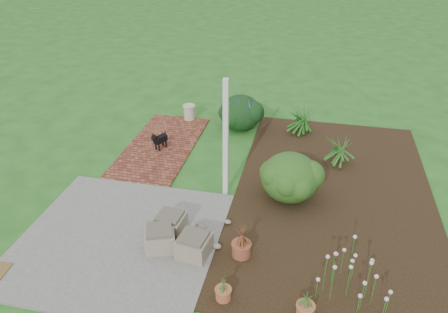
% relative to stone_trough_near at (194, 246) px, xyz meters
% --- Properties ---
extents(ground, '(80.00, 80.00, 0.00)m').
position_rel_stone_trough_near_xyz_m(ground, '(-0.18, 1.85, -0.21)').
color(ground, '#23601E').
rests_on(ground, ground).
extents(concrete_patio, '(3.50, 3.50, 0.04)m').
position_rel_stone_trough_near_xyz_m(concrete_patio, '(-1.43, 0.10, -0.19)').
color(concrete_patio, slate).
rests_on(concrete_patio, ground).
extents(brick_path, '(1.60, 3.50, 0.04)m').
position_rel_stone_trough_near_xyz_m(brick_path, '(-1.88, 3.60, -0.19)').
color(brick_path, '#5F2A1E').
rests_on(brick_path, ground).
extents(garden_bed, '(4.00, 7.00, 0.03)m').
position_rel_stone_trough_near_xyz_m(garden_bed, '(2.32, 2.35, -0.20)').
color(garden_bed, black).
rests_on(garden_bed, ground).
extents(veranda_post, '(0.10, 0.10, 2.50)m').
position_rel_stone_trough_near_xyz_m(veranda_post, '(0.12, 1.95, 1.04)').
color(veranda_post, white).
rests_on(veranda_post, ground).
extents(stone_trough_near, '(0.58, 0.58, 0.34)m').
position_rel_stone_trough_near_xyz_m(stone_trough_near, '(0.00, 0.00, 0.00)').
color(stone_trough_near, '#7B745C').
rests_on(stone_trough_near, concrete_patio).
extents(stone_trough_mid, '(0.66, 0.66, 0.34)m').
position_rel_stone_trough_near_xyz_m(stone_trough_mid, '(-0.63, 0.05, -0.00)').
color(stone_trough_mid, gray).
rests_on(stone_trough_mid, concrete_patio).
extents(stone_trough_far, '(0.55, 0.55, 0.33)m').
position_rel_stone_trough_near_xyz_m(stone_trough_far, '(-0.58, 0.47, -0.00)').
color(stone_trough_far, gray).
rests_on(stone_trough_far, concrete_patio).
extents(black_dog, '(0.29, 0.49, 0.44)m').
position_rel_stone_trough_near_xyz_m(black_dog, '(-1.84, 3.41, 0.09)').
color(black_dog, black).
rests_on(black_dog, brick_path).
extents(cream_ceramic_urn, '(0.32, 0.32, 0.40)m').
position_rel_stone_trough_near_xyz_m(cream_ceramic_urn, '(-1.62, 5.24, 0.03)').
color(cream_ceramic_urn, beige).
rests_on(cream_ceramic_urn, brick_path).
extents(evergreen_shrub, '(1.52, 1.52, 0.99)m').
position_rel_stone_trough_near_xyz_m(evergreen_shrub, '(1.41, 2.06, 0.31)').
color(evergreen_shrub, '#0C4113').
rests_on(evergreen_shrub, garden_bed).
extents(agapanthus_clump_back, '(1.02, 1.02, 0.80)m').
position_rel_stone_trough_near_xyz_m(agapanthus_clump_back, '(2.37, 3.68, 0.22)').
color(agapanthus_clump_back, '#0F3D0F').
rests_on(agapanthus_clump_back, garden_bed).
extents(agapanthus_clump_front, '(1.19, 1.19, 0.84)m').
position_rel_stone_trough_near_xyz_m(agapanthus_clump_front, '(1.43, 5.07, 0.24)').
color(agapanthus_clump_front, '#123610').
rests_on(agapanthus_clump_front, garden_bed).
extents(pink_flower_patch, '(1.36, 1.36, 0.73)m').
position_rel_stone_trough_near_xyz_m(pink_flower_patch, '(2.56, -0.32, 0.18)').
color(pink_flower_patch, '#113D0F').
rests_on(pink_flower_patch, garden_bed).
extents(terracotta_pot_bronze, '(0.34, 0.34, 0.26)m').
position_rel_stone_trough_near_xyz_m(terracotta_pot_bronze, '(0.78, 0.15, -0.05)').
color(terracotta_pot_bronze, '#974B33').
rests_on(terracotta_pot_bronze, garden_bed).
extents(terracotta_pot_small_left, '(0.31, 0.31, 0.21)m').
position_rel_stone_trough_near_xyz_m(terracotta_pot_small_left, '(1.91, -0.90, -0.08)').
color(terracotta_pot_small_left, '#B3653C').
rests_on(terracotta_pot_small_left, garden_bed).
extents(terracotta_pot_small_right, '(0.24, 0.24, 0.20)m').
position_rel_stone_trough_near_xyz_m(terracotta_pot_small_right, '(0.69, -0.84, -0.08)').
color(terracotta_pot_small_right, '#B15D3C').
rests_on(terracotta_pot_small_right, garden_bed).
extents(purple_flowering_bush, '(1.26, 1.26, 0.95)m').
position_rel_stone_trough_near_xyz_m(purple_flowering_bush, '(-0.15, 5.06, 0.26)').
color(purple_flowering_bush, black).
rests_on(purple_flowering_bush, ground).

